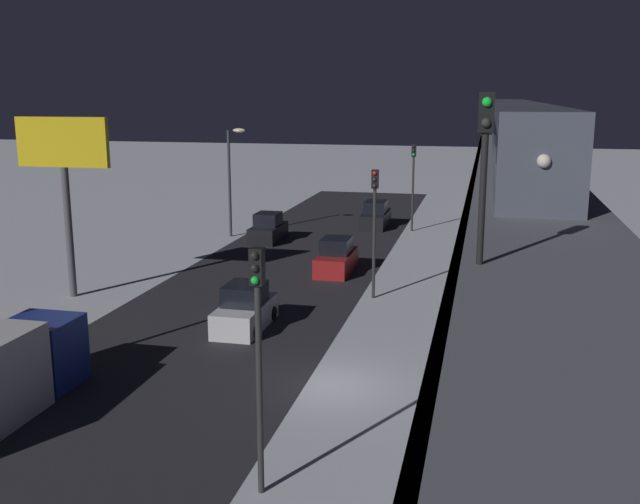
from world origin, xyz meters
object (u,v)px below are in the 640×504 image
object	(u,v)px
traffic_light_far	(413,175)
commercial_billboard	(64,160)
rail_signal	(485,149)
sedan_white	(245,310)
traffic_light_near	(258,336)
subway_train	(516,126)
sedan_black_2	(376,216)
sedan_black	(268,230)
traffic_light_mid	(374,215)
sedan_red	(336,258)

from	to	relation	value
traffic_light_far	commercial_billboard	size ratio (longest dim) A/B	0.72
traffic_light_far	rail_signal	bearing A→B (deg)	98.16
traffic_light_far	sedan_white	bearing A→B (deg)	79.15
traffic_light_near	commercial_billboard	distance (m)	21.61
subway_train	rail_signal	size ratio (longest dim) A/B	13.87
subway_train	sedan_white	xyz separation A→B (m)	(11.70, 23.05, -7.02)
rail_signal	sedan_black_2	bearing A→B (deg)	-77.78
rail_signal	sedan_black	xyz separation A→B (m)	(14.48, -30.09, -7.95)
subway_train	traffic_light_near	xyz separation A→B (m)	(7.00, 35.71, -3.60)
subway_train	commercial_billboard	distance (m)	29.69
sedan_black_2	traffic_light_near	size ratio (longest dim) A/B	0.73
traffic_light_near	sedan_white	bearing A→B (deg)	-69.64
sedan_black	traffic_light_mid	world-z (taller)	traffic_light_mid
sedan_red	sedan_black_2	size ratio (longest dim) A/B	0.92
subway_train	commercial_billboard	size ratio (longest dim) A/B	6.23
rail_signal	traffic_light_near	world-z (taller)	rail_signal
commercial_billboard	subway_train	bearing A→B (deg)	-137.20
sedan_white	traffic_light_near	size ratio (longest dim) A/B	0.65
subway_train	traffic_light_far	bearing A→B (deg)	-11.90
sedan_white	subway_train	bearing A→B (deg)	63.09
sedan_white	sedan_black	world-z (taller)	same
sedan_white	sedan_black	bearing A→B (deg)	103.95
traffic_light_near	commercial_billboard	xyz separation A→B (m)	(14.78, -15.55, 2.63)
sedan_white	traffic_light_near	bearing A→B (deg)	-69.64
sedan_red	sedan_white	bearing A→B (deg)	-99.43
sedan_white	commercial_billboard	xyz separation A→B (m)	(10.08, -2.89, 6.04)
sedan_black_2	traffic_light_mid	bearing A→B (deg)	-81.66
sedan_red	traffic_light_far	bearing A→B (deg)	78.04
traffic_light_near	traffic_light_mid	world-z (taller)	same
traffic_light_mid	traffic_light_far	distance (m)	18.59
sedan_black_2	traffic_light_near	xyz separation A→B (m)	(-2.90, 38.38, 3.40)
subway_train	sedan_black	world-z (taller)	subway_train
sedan_white	traffic_light_near	xyz separation A→B (m)	(-4.70, 12.66, 3.41)
traffic_light_mid	traffic_light_near	bearing A→B (deg)	90.00
sedan_white	sedan_red	distance (m)	10.98
commercial_billboard	sedan_black_2	bearing A→B (deg)	-117.49
sedan_red	traffic_light_far	world-z (taller)	traffic_light_far
sedan_black	sedan_black_2	size ratio (longest dim) A/B	0.86
sedan_red	commercial_billboard	xyz separation A→B (m)	(11.88, 7.95, 6.03)
sedan_red	traffic_light_far	size ratio (longest dim) A/B	0.67
subway_train	sedan_black_2	distance (m)	12.41
traffic_light_near	traffic_light_far	size ratio (longest dim) A/B	1.00
subway_train	traffic_light_far	xyz separation A→B (m)	(7.00, -1.47, -3.60)
sedan_black	commercial_billboard	distance (m)	17.63
sedan_black	commercial_billboard	size ratio (longest dim) A/B	0.45
sedan_black_2	commercial_billboard	xyz separation A→B (m)	(11.88, 22.83, 6.03)
sedan_black	traffic_light_near	size ratio (longest dim) A/B	0.63
subway_train	sedan_red	size ratio (longest dim) A/B	12.96
commercial_billboard	sedan_red	bearing A→B (deg)	-146.21
subway_train	rail_signal	bearing A→B (deg)	86.99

